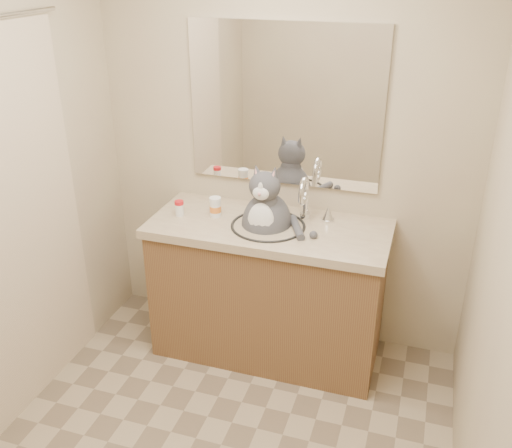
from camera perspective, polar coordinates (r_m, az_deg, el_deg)
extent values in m
cube|color=#BBB08A|center=(3.30, 2.84, 7.53)|extent=(2.20, 0.01, 2.40)
cube|color=#BBB08A|center=(2.07, 23.80, -6.39)|extent=(0.01, 2.50, 2.40)
cube|color=brown|center=(3.39, 1.25, -6.93)|extent=(1.30, 0.55, 0.80)
cube|color=tan|center=(3.18, 1.32, -0.46)|extent=(1.34, 0.59, 0.05)
torus|color=black|center=(3.15, 1.22, -0.17)|extent=(0.42, 0.42, 0.02)
ellipsoid|color=white|center=(3.18, 1.21, -1.42)|extent=(0.40, 0.40, 0.15)
cylinder|color=silver|center=(3.22, 5.01, 2.25)|extent=(0.03, 0.03, 0.18)
torus|color=silver|center=(3.13, 4.79, 3.32)|extent=(0.03, 0.16, 0.16)
cone|color=silver|center=(3.22, 7.22, 1.15)|extent=(0.06, 0.06, 0.08)
cube|color=white|center=(3.21, 2.84, 11.67)|extent=(1.10, 0.02, 0.90)
cube|color=beige|center=(2.91, -24.21, -1.68)|extent=(0.01, 1.20, 1.90)
ellipsoid|color=#4D4D52|center=(3.19, 1.08, -0.13)|extent=(0.28, 0.31, 0.38)
ellipsoid|color=white|center=(3.08, 0.52, 0.06)|extent=(0.15, 0.09, 0.24)
ellipsoid|color=#4D4D52|center=(3.05, 0.87, 3.78)|extent=(0.17, 0.15, 0.16)
ellipsoid|color=white|center=(3.00, 0.47, 3.07)|extent=(0.09, 0.05, 0.07)
sphere|color=#D88C8C|center=(2.97, 0.32, 3.01)|extent=(0.02, 0.02, 0.02)
cone|color=#4D4D52|center=(3.05, 0.08, 5.32)|extent=(0.07, 0.06, 0.08)
cone|color=#4D4D52|center=(3.02, 1.83, 5.12)|extent=(0.07, 0.06, 0.08)
cylinder|color=#4D4D52|center=(3.10, 4.11, -0.36)|extent=(0.14, 0.25, 0.04)
cylinder|color=white|center=(3.29, -7.66, 1.42)|extent=(0.05, 0.05, 0.07)
cylinder|color=red|center=(3.28, -7.71, 2.13)|extent=(0.05, 0.05, 0.02)
cylinder|color=white|center=(3.26, -4.08, 1.54)|extent=(0.08, 0.08, 0.09)
cylinder|color=orange|center=(3.26, -4.08, 1.54)|extent=(0.08, 0.08, 0.04)
cylinder|color=white|center=(3.24, -4.11, 2.46)|extent=(0.08, 0.08, 0.02)
cylinder|color=gray|center=(3.26, -4.09, 1.43)|extent=(0.06, 0.06, 0.08)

